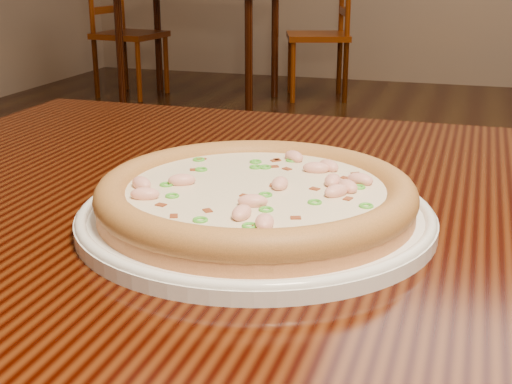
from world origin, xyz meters
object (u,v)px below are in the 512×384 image
(plate, at_px, (256,215))
(chair_a, at_px, (123,33))
(hero_table, at_px, (395,319))
(chair_b, at_px, (326,35))
(pizza, at_px, (256,195))
(bg_table_left, at_px, (199,4))

(plate, relative_size, chair_a, 0.33)
(plate, distance_m, chair_a, 4.69)
(hero_table, relative_size, chair_b, 1.26)
(chair_b, bearing_deg, chair_a, -167.21)
(hero_table, bearing_deg, pizza, -157.33)
(bg_table_left, distance_m, chair_a, 0.64)
(plate, xyz_separation_m, chair_b, (-0.87, 4.41, -0.32))
(hero_table, distance_m, plate, 0.17)
(hero_table, height_order, chair_b, chair_b)
(hero_table, xyz_separation_m, pizza, (-0.12, -0.05, 0.13))
(plate, relative_size, chair_b, 0.33)
(hero_table, distance_m, bg_table_left, 4.37)
(hero_table, xyz_separation_m, bg_table_left, (-1.79, 3.99, 0.00))
(pizza, distance_m, chair_a, 4.70)
(pizza, relative_size, bg_table_left, 0.28)
(hero_table, height_order, plate, plate)
(chair_b, bearing_deg, plate, -78.84)
(plate, relative_size, pizza, 1.12)
(bg_table_left, bearing_deg, hero_table, -65.87)
(plate, bearing_deg, chair_b, 101.16)
(pizza, bearing_deg, plate, 177.16)
(chair_a, bearing_deg, plate, -60.97)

